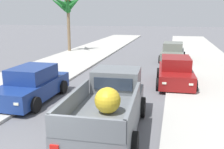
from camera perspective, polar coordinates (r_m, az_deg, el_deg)
The scene contains 9 objects.
sidewalk_left at distance 18.49m, azimuth -13.44°, elevation 1.31°, with size 5.07×60.00×0.12m, color #B2AFA8.
sidewalk_right at distance 16.66m, azimuth 21.25°, elevation -0.54°, with size 5.07×60.00×0.12m, color #B2AFA8.
curb_left at distance 18.01m, azimuth -10.21°, elevation 1.12°, with size 0.16×60.00×0.10m, color silver.
curb_right at distance 16.55m, azimuth 17.35°, elevation -0.36°, with size 0.16×60.00×0.10m, color silver.
pickup_truck at distance 8.51m, azimuth -0.55°, elevation -7.34°, with size 2.38×5.29×1.80m.
car_left_near at distance 11.97m, azimuth -17.50°, elevation -2.24°, with size 2.03×4.26×1.54m.
car_right_near at distance 21.77m, azimuth 13.48°, elevation 4.84°, with size 2.12×4.30×1.54m.
car_right_mid at distance 14.42m, azimuth 14.05°, elevation 0.58°, with size 2.18×4.33×1.54m.
palm_tree_right_mid at distance 26.65m, azimuth -10.13°, elevation 14.99°, with size 3.43×3.27×5.62m.
Camera 1 is at (3.01, -4.07, 3.80)m, focal length 40.67 mm.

